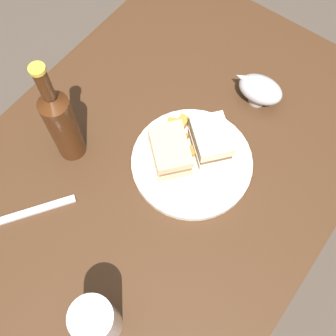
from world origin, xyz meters
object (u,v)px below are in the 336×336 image
Objects in this scene: cider_bottle at (61,123)px; fork at (35,211)px; sandwich_half_left at (211,141)px; pint_glass at (98,322)px; plate at (192,162)px; gravy_boat at (260,89)px; sandwich_half_right at (170,151)px.

cider_bottle reaches higher than fork.
sandwich_half_left is 0.44m from pint_glass.
gravy_boat reaches higher than plate.
gravy_boat is at bearing 164.99° from sandwich_half_right.
fork is at bearing -107.57° from pint_glass.
pint_glass is (0.36, 0.11, 0.02)m from sandwich_half_right.
cider_bottle is at bearing -132.64° from fork.
pint_glass reaches higher than fork.
pint_glass is 0.49× the size of cider_bottle.
sandwich_half_left is at bearing 163.85° from plate.
plate is 0.30m from cider_bottle.
sandwich_half_left is 0.41m from fork.
fork is (0.30, -0.21, -0.00)m from plate.
sandwich_half_right is 0.75× the size of fork.
sandwich_half_left is at bearing 140.46° from sandwich_half_right.
cider_bottle is 0.20m from fork.
sandwich_half_right is at bearing -39.54° from sandwich_half_left.
fork is (0.16, 0.04, -0.11)m from cider_bottle.
sandwich_half_right is 1.07× the size of gravy_boat.
sandwich_half_right is 0.24m from cider_bottle.
plate is at bearing 119.18° from cider_bottle.
plate is 2.19× the size of gravy_boat.
sandwich_half_left is 0.88× the size of pint_glass.
plate is 2.04× the size of sandwich_half_right.
plate is at bearing -170.51° from pint_glass.
sandwich_half_left is 0.70× the size of fork.
plate is at bearing 117.06° from sandwich_half_right.
cider_bottle reaches higher than plate.
fork is (-0.09, -0.27, -0.06)m from pint_glass.
pint_glass is 1.15× the size of gravy_boat.
sandwich_half_right is at bearing -163.20° from pint_glass.
gravy_boat is (-0.62, -0.04, -0.02)m from pint_glass.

